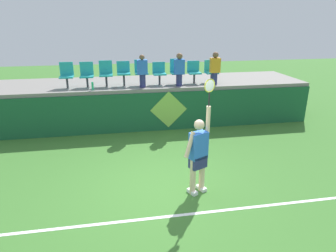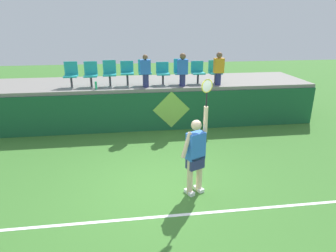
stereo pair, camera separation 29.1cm
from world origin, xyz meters
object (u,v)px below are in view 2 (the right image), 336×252
(stadium_chair_0, at_px, (71,73))
(stadium_chair_8, at_px, (215,71))
(stadium_chair_5, at_px, (163,72))
(stadium_chair_7, at_px, (198,71))
(tennis_ball, at_px, (189,189))
(stadium_chair_4, at_px, (145,71))
(spectator_1, at_px, (145,70))
(stadium_chair_2, at_px, (110,72))
(water_bottle, at_px, (96,86))
(stadium_chair_6, at_px, (180,70))
(stadium_chair_3, at_px, (127,71))
(spectator_2, at_px, (183,69))
(spectator_0, at_px, (219,68))
(stadium_chair_1, at_px, (91,73))
(tennis_player, at_px, (196,153))

(stadium_chair_0, height_order, stadium_chair_8, stadium_chair_0)
(stadium_chair_5, distance_m, stadium_chair_7, 1.25)
(tennis_ball, bearing_deg, stadium_chair_4, 97.86)
(stadium_chair_5, bearing_deg, spectator_1, -147.26)
(tennis_ball, height_order, stadium_chair_7, stadium_chair_7)
(tennis_ball, height_order, stadium_chair_2, stadium_chair_2)
(tennis_ball, distance_m, spectator_1, 4.76)
(water_bottle, relative_size, stadium_chair_7, 0.34)
(stadium_chair_7, xyz_separation_m, spectator_1, (-1.88, -0.40, 0.13))
(water_bottle, xyz_separation_m, stadium_chair_2, (0.44, 0.56, 0.34))
(tennis_ball, xyz_separation_m, stadium_chair_2, (-1.85, 4.69, 1.89))
(stadium_chair_5, relative_size, stadium_chair_6, 0.88)
(stadium_chair_0, xyz_separation_m, spectator_1, (2.49, -0.41, 0.11))
(stadium_chair_3, relative_size, spectator_1, 0.76)
(stadium_chair_7, distance_m, spectator_2, 0.77)
(spectator_0, bearing_deg, stadium_chair_7, 147.35)
(tennis_ball, relative_size, stadium_chair_1, 0.08)
(tennis_ball, bearing_deg, stadium_chair_7, 75.30)
(water_bottle, height_order, stadium_chair_6, stadium_chair_6)
(spectator_0, xyz_separation_m, spectator_1, (-2.52, 0.01, -0.03))
(stadium_chair_3, bearing_deg, stadium_chair_0, 179.75)
(water_bottle, bearing_deg, spectator_0, 1.94)
(stadium_chair_2, distance_m, stadium_chair_4, 1.20)
(water_bottle, relative_size, stadium_chair_6, 0.30)
(water_bottle, relative_size, stadium_chair_3, 0.32)
(stadium_chair_3, height_order, spectator_1, spectator_1)
(stadium_chair_1, xyz_separation_m, spectator_0, (4.35, -0.42, 0.14))
(stadium_chair_8, xyz_separation_m, spectator_1, (-2.52, -0.41, 0.13))
(stadium_chair_6, height_order, spectator_2, spectator_2)
(stadium_chair_0, relative_size, stadium_chair_6, 0.97)
(tennis_ball, height_order, spectator_2, spectator_2)
(stadium_chair_2, bearing_deg, stadium_chair_3, -0.81)
(stadium_chair_7, distance_m, spectator_0, 0.78)
(stadium_chair_2, relative_size, stadium_chair_4, 0.99)
(stadium_chair_0, height_order, stadium_chair_6, stadium_chair_6)
(tennis_ball, bearing_deg, water_bottle, 118.92)
(stadium_chair_2, height_order, stadium_chair_3, stadium_chair_2)
(tennis_ball, relative_size, stadium_chair_2, 0.08)
(stadium_chair_0, xyz_separation_m, spectator_0, (5.00, -0.42, 0.14))
(tennis_player, height_order, stadium_chair_8, tennis_player)
(stadium_chair_5, distance_m, stadium_chair_8, 1.89)
(stadium_chair_6, xyz_separation_m, stadium_chair_8, (1.26, -0.00, -0.04))
(tennis_player, bearing_deg, stadium_chair_7, 76.72)
(stadium_chair_5, xyz_separation_m, spectator_2, (0.63, -0.42, 0.16))
(stadium_chair_4, bearing_deg, tennis_player, -81.01)
(stadium_chair_1, xyz_separation_m, spectator_1, (1.83, -0.41, 0.11))
(water_bottle, height_order, stadium_chair_8, stadium_chair_8)
(spectator_2, bearing_deg, water_bottle, -177.51)
(stadium_chair_3, bearing_deg, stadium_chair_5, -0.02)
(stadium_chair_4, relative_size, spectator_1, 0.79)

